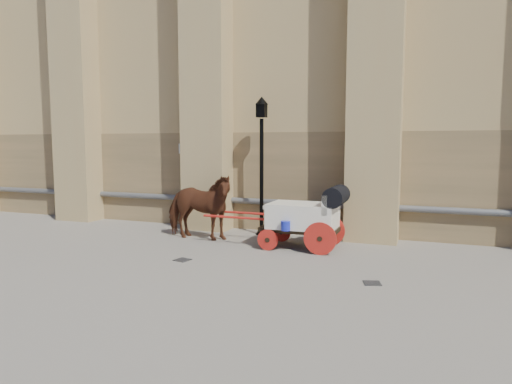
% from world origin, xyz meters
% --- Properties ---
extents(ground, '(90.00, 90.00, 0.00)m').
position_xyz_m(ground, '(0.00, 0.00, 0.00)').
color(ground, '#6E665C').
rests_on(ground, ground).
extents(horse, '(2.19, 1.04, 1.83)m').
position_xyz_m(horse, '(-0.52, 2.06, 0.92)').
color(horse, '#5E2A16').
rests_on(horse, ground).
extents(carriage, '(3.71, 1.32, 1.62)m').
position_xyz_m(carriage, '(2.59, 2.06, 0.88)').
color(carriage, black).
rests_on(carriage, ground).
extents(street_lamp, '(0.37, 0.37, 4.00)m').
position_xyz_m(street_lamp, '(0.87, 3.34, 2.14)').
color(street_lamp, black).
rests_on(street_lamp, ground).
extents(drain_grate_near, '(0.38, 0.38, 0.01)m').
position_xyz_m(drain_grate_near, '(0.19, -0.09, 0.01)').
color(drain_grate_near, black).
rests_on(drain_grate_near, ground).
extents(drain_grate_far, '(0.40, 0.40, 0.01)m').
position_xyz_m(drain_grate_far, '(4.47, -0.34, 0.01)').
color(drain_grate_far, black).
rests_on(drain_grate_far, ground).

